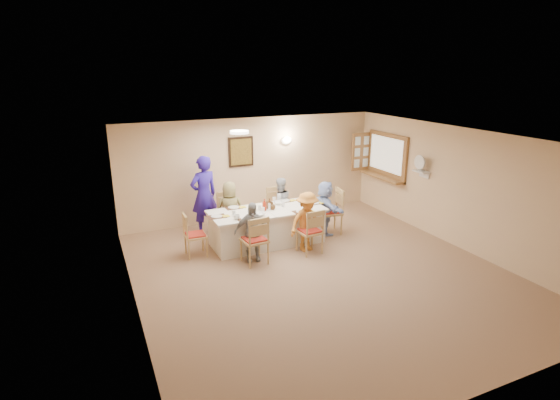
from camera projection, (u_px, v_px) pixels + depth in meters
name	position (u px, v px, depth m)	size (l,w,h in m)	color
ground	(321.00, 273.00, 8.07)	(7.00, 7.00, 0.00)	#997458
room_walls	(323.00, 195.00, 7.63)	(7.00, 7.00, 7.00)	beige
wall_picture	(241.00, 152.00, 10.47)	(0.62, 0.05, 0.72)	black
wall_sconce	(287.00, 140.00, 10.87)	(0.26, 0.09, 0.18)	white
ceiling_light	(239.00, 132.00, 8.26)	(0.36, 0.36, 0.05)	white
serving_hatch	(387.00, 156.00, 10.98)	(0.06, 1.50, 1.15)	brown
hatch_sill	(382.00, 177.00, 11.09)	(0.30, 1.50, 0.05)	brown
shutter_door	(361.00, 152.00, 11.55)	(0.55, 0.04, 1.00)	brown
fan_shelf	(421.00, 171.00, 9.81)	(0.22, 0.36, 0.03)	white
desk_fan	(421.00, 165.00, 9.75)	(0.30, 0.30, 0.28)	#A5A5A8
dining_table	(267.00, 227.00, 9.33)	(2.44, 1.03, 0.76)	white
chair_back_left	(229.00, 215.00, 9.76)	(0.47, 0.47, 0.98)	tan
chair_back_right	(278.00, 208.00, 10.23)	(0.46, 0.46, 0.96)	tan
chair_front_left	(254.00, 239.00, 8.36)	(0.47, 0.47, 0.98)	tan
chair_front_right	(310.00, 230.00, 8.84)	(0.46, 0.46, 0.95)	tan
chair_left_end	(195.00, 235.00, 8.70)	(0.43, 0.43, 0.90)	tan
chair_right_end	(330.00, 211.00, 9.90)	(0.50, 0.50, 1.03)	tan
diner_back_left	(230.00, 210.00, 9.61)	(0.69, 0.52, 1.28)	olive
diner_back_right	(280.00, 204.00, 10.09)	(0.61, 0.48, 1.24)	#AEB1BB
diner_front_left	(252.00, 232.00, 8.44)	(0.74, 0.40, 1.19)	gray
diner_front_right	(307.00, 222.00, 8.90)	(0.87, 0.59, 1.25)	orange
diner_right_end	(325.00, 208.00, 9.82)	(0.41, 1.15, 1.23)	#A3BBF4
caregiver	(204.00, 195.00, 9.77)	(0.75, 0.59, 1.80)	#2F1CA1
placemat_fl	(247.00, 220.00, 8.62)	(0.37, 0.27, 0.01)	#472B19
plate_fl	(247.00, 219.00, 8.61)	(0.24, 0.24, 0.02)	white
napkin_fl	(257.00, 219.00, 8.64)	(0.14, 0.14, 0.01)	yellow
placemat_fr	(301.00, 212.00, 9.09)	(0.34, 0.25, 0.01)	#472B19
plate_fr	(301.00, 211.00, 9.08)	(0.22, 0.22, 0.01)	white
napkin_fr	(310.00, 211.00, 9.11)	(0.15, 0.15, 0.01)	yellow
placemat_bl	(234.00, 208.00, 9.35)	(0.35, 0.26, 0.01)	#472B19
plate_bl	(234.00, 207.00, 9.34)	(0.24, 0.24, 0.01)	white
napkin_bl	(242.00, 207.00, 9.37)	(0.14, 0.14, 0.01)	yellow
placemat_br	(284.00, 201.00, 9.82)	(0.35, 0.26, 0.01)	#472B19
plate_br	(284.00, 200.00, 9.82)	(0.24, 0.24, 0.02)	white
napkin_br	(293.00, 200.00, 9.84)	(0.14, 0.14, 0.01)	yellow
placemat_le	(217.00, 217.00, 8.79)	(0.37, 0.28, 0.01)	#472B19
plate_le	(217.00, 216.00, 8.78)	(0.23, 0.23, 0.01)	white
napkin_le	(226.00, 216.00, 8.81)	(0.13, 0.13, 0.01)	yellow
placemat_re	(314.00, 203.00, 9.66)	(0.35, 0.26, 0.01)	#472B19
plate_re	(314.00, 203.00, 9.65)	(0.25, 0.25, 0.02)	white
napkin_re	(322.00, 202.00, 9.68)	(0.15, 0.15, 0.01)	yellow
teacup_a	(237.00, 217.00, 8.62)	(0.16, 0.16, 0.10)	white
teacup_b	(274.00, 199.00, 9.83)	(0.11, 0.11, 0.08)	white
bowl_a	(260.00, 214.00, 8.85)	(0.23, 0.23, 0.05)	white
bowl_b	(279.00, 203.00, 9.58)	(0.25, 0.25, 0.07)	white
condiment_ketchup	(264.00, 205.00, 9.14)	(0.11, 0.11, 0.25)	#B0260F
condiment_brown	(269.00, 203.00, 9.27)	(0.12, 0.12, 0.22)	#452B12
condiment_malt	(272.00, 206.00, 9.21)	(0.16, 0.16, 0.17)	#452B12
drinking_glass	(259.00, 208.00, 9.19)	(0.06, 0.06, 0.10)	silver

